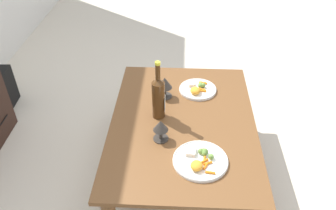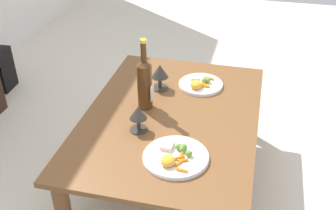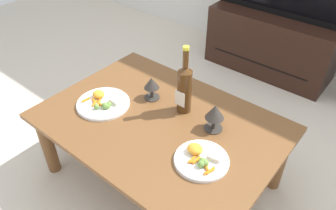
# 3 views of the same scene
# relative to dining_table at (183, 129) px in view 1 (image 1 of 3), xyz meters

# --- Properties ---
(ground_plane) EXTENTS (6.40, 6.40, 0.00)m
(ground_plane) POSITION_rel_dining_table_xyz_m (0.00, 0.00, -0.36)
(ground_plane) COLOR beige
(dining_table) EXTENTS (1.18, 0.83, 0.42)m
(dining_table) POSITION_rel_dining_table_xyz_m (0.00, 0.00, 0.00)
(dining_table) COLOR brown
(dining_table) RESTS_ON ground_plane
(floor_speaker) EXTENTS (0.18, 0.18, 0.31)m
(floor_speaker) POSITION_rel_dining_table_xyz_m (0.68, 1.46, -0.21)
(floor_speaker) COLOR black
(floor_speaker) RESTS_ON ground_plane
(wine_bottle) EXTENTS (0.07, 0.08, 0.37)m
(wine_bottle) POSITION_rel_dining_table_xyz_m (0.04, 0.14, 0.21)
(wine_bottle) COLOR #4C2D14
(wine_bottle) RESTS_ON dining_table
(goblet_left) EXTENTS (0.08, 0.08, 0.13)m
(goblet_left) POSITION_rel_dining_table_xyz_m (-0.16, 0.12, 0.15)
(goblet_left) COLOR #38332D
(goblet_left) RESTS_ON dining_table
(goblet_right) EXTENTS (0.09, 0.09, 0.14)m
(goblet_right) POSITION_rel_dining_table_xyz_m (0.24, 0.12, 0.16)
(goblet_right) COLOR #38332D
(goblet_right) RESTS_ON dining_table
(dinner_plate_left) EXTENTS (0.28, 0.28, 0.05)m
(dinner_plate_left) POSITION_rel_dining_table_xyz_m (-0.32, -0.09, 0.08)
(dinner_plate_left) COLOR white
(dinner_plate_left) RESTS_ON dining_table
(dinner_plate_right) EXTENTS (0.24, 0.24, 0.05)m
(dinner_plate_right) POSITION_rel_dining_table_xyz_m (0.31, -0.09, 0.08)
(dinner_plate_right) COLOR white
(dinner_plate_right) RESTS_ON dining_table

